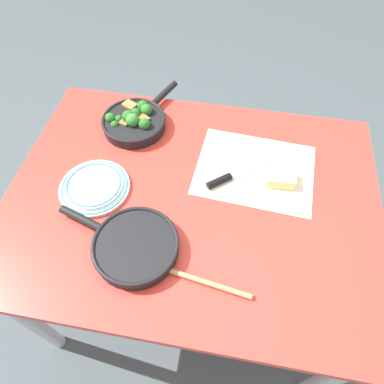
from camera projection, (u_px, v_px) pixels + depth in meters
The scene contains 9 objects.
ground_plane at pixel (192, 280), 1.66m from camera, with size 14.00×14.00×0.00m, color #424C51.
dining_table_red at pixel (192, 210), 1.13m from camera, with size 1.16×0.87×0.72m.
skillet_broccoli at pixel (135, 120), 1.22m from camera, with size 0.23×0.36×0.08m.
skillet_eggs at pixel (135, 246), 0.94m from camera, with size 0.37×0.24×0.04m.
wooden_spoon at pixel (173, 272), 0.91m from camera, with size 0.35×0.08×0.02m.
parchment_sheet at pixel (255, 170), 1.13m from camera, with size 0.40×0.32×0.00m.
grater_knife at pixel (229, 177), 1.10m from camera, with size 0.20×0.17×0.02m.
cheese_block at pixel (280, 178), 1.08m from camera, with size 0.09×0.07×0.04m.
dinner_plate_stack at pixel (94, 186), 1.07m from camera, with size 0.22×0.22×0.03m.
Camera 1 is at (-0.11, 0.60, 1.60)m, focal length 32.00 mm.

